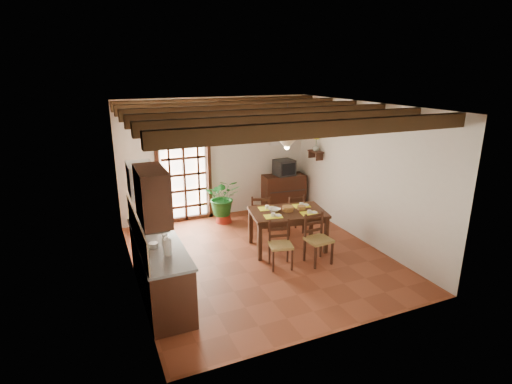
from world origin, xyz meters
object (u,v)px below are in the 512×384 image
chair_near_right (318,248)px  chair_far_right (293,220)px  chair_far_left (261,223)px  sideboard (284,192)px  pendant_lamp (287,143)px  kitchen_counter (159,267)px  chair_near_left (280,253)px  dining_table (288,216)px  potted_plant (223,199)px  crt_tv (284,168)px

chair_near_right → chair_far_right: chair_near_right is taller
chair_far_left → sideboard: (1.21, 1.31, 0.16)m
sideboard → chair_near_right: bearing=-100.2°
sideboard → pendant_lamp: 2.75m
kitchen_counter → chair_near_left: (2.13, 0.09, -0.21)m
kitchen_counter → chair_near_right: bearing=-0.8°
chair_far_left → pendant_lamp: 1.93m
dining_table → potted_plant: 1.94m
chair_near_right → chair_near_left: bearing=165.8°
chair_far_right → pendant_lamp: bearing=48.4°
chair_near_left → chair_near_right: (0.70, -0.12, 0.02)m
dining_table → chair_near_right: bearing=-64.2°
kitchen_counter → sideboard: 4.57m
chair_far_right → crt_tv: (0.51, 1.43, 0.80)m
chair_near_left → potted_plant: bearing=108.6°
chair_far_left → crt_tv: bearing=-111.2°
chair_far_left → chair_far_right: size_ratio=1.05×
crt_tv → potted_plant: bearing=-175.8°
chair_near_right → potted_plant: potted_plant is taller
kitchen_counter → chair_near_right: 2.84m
chair_near_left → potted_plant: (-0.22, 2.46, 0.30)m
chair_far_right → potted_plant: potted_plant is taller
dining_table → sideboard: sideboard is taller
dining_table → chair_far_right: 0.91m
potted_plant → chair_near_left: bearing=-84.8°
crt_tv → sideboard: bearing=85.2°
chair_far_left → chair_near_right: bearing=127.7°
kitchen_counter → chair_far_right: (3.09, 1.39, -0.20)m
potted_plant → sideboard: bearing=9.3°
dining_table → potted_plant: (-0.70, 1.81, -0.10)m
dining_table → sideboard: (0.99, 2.08, -0.23)m
kitchen_counter → potted_plant: size_ratio=1.00×
potted_plant → pendant_lamp: pendant_lamp is taller
kitchen_counter → chair_near_left: kitchen_counter is taller
potted_plant → pendant_lamp: (0.70, -1.71, 1.51)m
dining_table → crt_tv: (0.99, 2.08, 0.40)m
chair_far_right → crt_tv: size_ratio=1.79×
kitchen_counter → dining_table: (2.61, 0.74, 0.20)m
crt_tv → potted_plant: size_ratio=0.21×
chair_near_left → crt_tv: (1.46, 2.73, 0.81)m
dining_table → chair_far_left: chair_far_left is taller
chair_near_left → chair_far_left: 1.46m
sideboard → crt_tv: size_ratio=2.15×
crt_tv → chair_far_left: bearing=-137.8°
crt_tv → potted_plant: (-1.69, -0.27, -0.50)m
kitchen_counter → chair_far_left: kitchen_counter is taller
chair_near_right → sideboard: bearing=70.8°
sideboard → pendant_lamp: bearing=-111.6°
crt_tv → pendant_lamp: (-0.99, -1.98, 1.00)m
chair_near_left → pendant_lamp: bearing=71.1°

